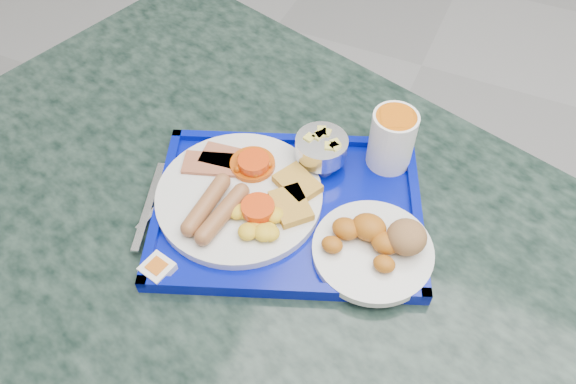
{
  "coord_description": "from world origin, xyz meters",
  "views": [
    {
      "loc": [
        -0.41,
        -0.6,
        1.49
      ],
      "look_at": [
        -0.63,
        -0.11,
        0.83
      ],
      "focal_mm": 35.0,
      "sensor_mm": 36.0,
      "label": 1
    }
  ],
  "objects_px": {
    "fruit_bowl": "(322,148)",
    "juice_cup": "(392,138)",
    "table": "(262,282)",
    "main_plate": "(242,196)",
    "bread_plate": "(378,244)",
    "tray": "(288,210)"
  },
  "relations": [
    {
      "from": "fruit_bowl",
      "to": "juice_cup",
      "type": "height_order",
      "value": "juice_cup"
    },
    {
      "from": "tray",
      "to": "bread_plate",
      "type": "xyz_separation_m",
      "value": [
        0.15,
        -0.02,
        0.02
      ]
    },
    {
      "from": "fruit_bowl",
      "to": "main_plate",
      "type": "bearing_deg",
      "value": -123.61
    },
    {
      "from": "tray",
      "to": "table",
      "type": "bearing_deg",
      "value": -141.09
    },
    {
      "from": "table",
      "to": "main_plate",
      "type": "height_order",
      "value": "main_plate"
    },
    {
      "from": "table",
      "to": "fruit_bowl",
      "type": "height_order",
      "value": "fruit_bowl"
    },
    {
      "from": "main_plate",
      "to": "bread_plate",
      "type": "bearing_deg",
      "value": -0.59
    },
    {
      "from": "bread_plate",
      "to": "fruit_bowl",
      "type": "bearing_deg",
      "value": 138.03
    },
    {
      "from": "fruit_bowl",
      "to": "juice_cup",
      "type": "bearing_deg",
      "value": 27.37
    },
    {
      "from": "bread_plate",
      "to": "tray",
      "type": "bearing_deg",
      "value": 172.87
    },
    {
      "from": "fruit_bowl",
      "to": "juice_cup",
      "type": "distance_m",
      "value": 0.11
    },
    {
      "from": "tray",
      "to": "juice_cup",
      "type": "height_order",
      "value": "juice_cup"
    },
    {
      "from": "fruit_bowl",
      "to": "juice_cup",
      "type": "xyz_separation_m",
      "value": [
        0.1,
        0.05,
        0.02
      ]
    },
    {
      "from": "table",
      "to": "fruit_bowl",
      "type": "bearing_deg",
      "value": 70.22
    },
    {
      "from": "main_plate",
      "to": "fruit_bowl",
      "type": "bearing_deg",
      "value": 56.39
    },
    {
      "from": "table",
      "to": "bread_plate",
      "type": "height_order",
      "value": "bread_plate"
    },
    {
      "from": "table",
      "to": "juice_cup",
      "type": "xyz_separation_m",
      "value": [
        0.15,
        0.19,
        0.27
      ]
    },
    {
      "from": "bread_plate",
      "to": "fruit_bowl",
      "type": "relative_size",
      "value": 2.09
    },
    {
      "from": "table",
      "to": "main_plate",
      "type": "xyz_separation_m",
      "value": [
        -0.03,
        0.01,
        0.23
      ]
    },
    {
      "from": "main_plate",
      "to": "bread_plate",
      "type": "xyz_separation_m",
      "value": [
        0.22,
        -0.0,
        0.0
      ]
    },
    {
      "from": "bread_plate",
      "to": "juice_cup",
      "type": "xyz_separation_m",
      "value": [
        -0.04,
        0.18,
        0.04
      ]
    },
    {
      "from": "table",
      "to": "juice_cup",
      "type": "bearing_deg",
      "value": 51.7
    }
  ]
}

